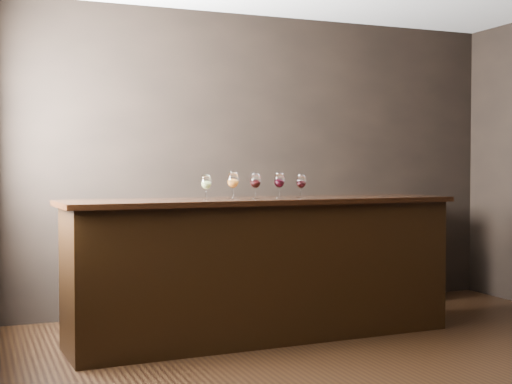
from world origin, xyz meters
name	(u,v)px	position (x,y,z in m)	size (l,w,h in m)	color
ground	(382,367)	(0.00, 0.00, 0.00)	(5.00, 5.00, 0.00)	black
room_shell	(345,98)	(-0.23, 0.11, 1.81)	(5.02, 4.52, 2.81)	black
bar_counter	(263,271)	(-0.44, 1.05, 0.53)	(3.04, 0.66, 1.06)	black
bar_top	(263,201)	(-0.44, 1.05, 1.08)	(3.14, 0.73, 0.04)	black
back_bar_shelf	(294,257)	(0.28, 2.03, 0.50)	(2.75, 0.40, 0.99)	black
glass_white	(206,182)	(-0.90, 1.07, 1.23)	(0.08, 0.08, 0.19)	white
glass_amber	(233,181)	(-0.70, 1.02, 1.25)	(0.09, 0.09, 0.21)	white
glass_red_a	(255,181)	(-0.50, 1.07, 1.24)	(0.08, 0.08, 0.20)	white
glass_red_b	(279,181)	(-0.31, 1.04, 1.24)	(0.09, 0.09, 0.20)	white
glass_red_c	(301,182)	(-0.10, 1.07, 1.23)	(0.08, 0.08, 0.19)	white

